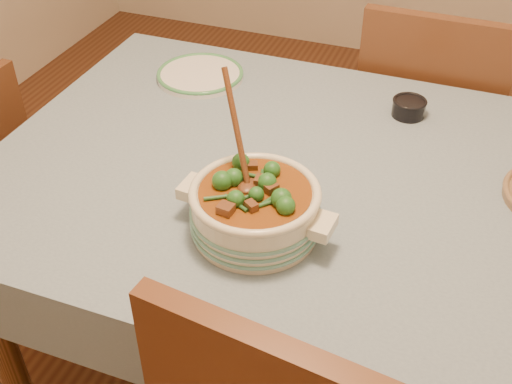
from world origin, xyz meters
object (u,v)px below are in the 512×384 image
Objects in this scene: condiment_bowl at (409,107)px; chair_far at (426,122)px; white_plate at (200,75)px; stew_casserole at (255,206)px; dining_table at (340,212)px.

condiment_bowl is 0.11× the size of chair_far.
chair_far is (0.63, 0.37, -0.24)m from white_plate.
condiment_bowl reaches higher than white_plate.
stew_casserole is at bearing 76.19° from chair_far.
condiment_bowl is (0.60, 0.01, 0.01)m from white_plate.
white_plate is 3.13× the size of condiment_bowl.
stew_casserole is 0.61m from condiment_bowl.
white_plate is 0.77m from chair_far.
chair_far is (0.25, 0.93, -0.29)m from stew_casserole.
white_plate is 0.60m from condiment_bowl.
condiment_bowl is 0.45m from chair_far.
stew_casserole is 1.05× the size of white_plate.
chair_far reaches higher than dining_table.
white_plate is at bearing 124.07° from stew_casserole.
condiment_bowl is at bearing 75.55° from dining_table.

